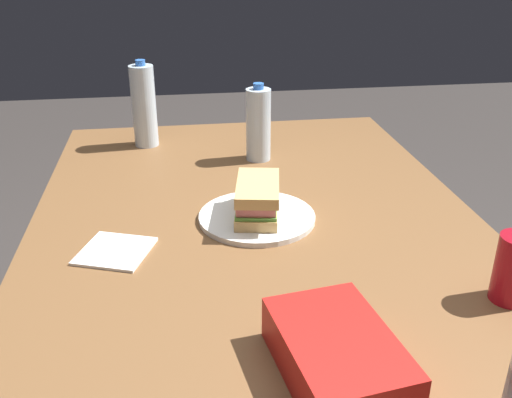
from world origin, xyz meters
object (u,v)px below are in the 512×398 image
object	(u,v)px
sandwich	(257,199)
water_bottle_tall	(258,124)
chip_bag	(337,355)
water_bottle_spare	(144,106)
paper_plate	(256,217)
dining_table	(260,267)

from	to	relation	value
sandwich	water_bottle_tall	size ratio (longest dim) A/B	0.92
chip_bag	water_bottle_spare	world-z (taller)	water_bottle_spare
chip_bag	water_bottle_tall	distance (m)	0.87
paper_plate	sandwich	xyz separation A→B (m)	(0.00, 0.00, 0.05)
chip_bag	dining_table	bearing A→B (deg)	176.76
dining_table	water_bottle_tall	size ratio (longest dim) A/B	7.11
chip_bag	sandwich	bearing A→B (deg)	176.32
sandwich	chip_bag	world-z (taller)	sandwich
chip_bag	water_bottle_spare	size ratio (longest dim) A/B	0.92
water_bottle_tall	water_bottle_spare	bearing A→B (deg)	-117.56
sandwich	chip_bag	distance (m)	0.50
water_bottle_spare	dining_table	bearing A→B (deg)	23.50
sandwich	dining_table	bearing A→B (deg)	0.98
paper_plate	water_bottle_tall	bearing A→B (deg)	170.81
dining_table	water_bottle_spare	distance (m)	0.67
water_bottle_spare	sandwich	bearing A→B (deg)	25.38
dining_table	chip_bag	xyz separation A→B (m)	(0.44, 0.04, 0.12)
sandwich	water_bottle_tall	xyz separation A→B (m)	(-0.37, 0.06, 0.05)
water_bottle_tall	water_bottle_spare	world-z (taller)	water_bottle_spare
paper_plate	water_bottle_spare	bearing A→B (deg)	-154.55
sandwich	water_bottle_tall	bearing A→B (deg)	171.09
dining_table	chip_bag	bearing A→B (deg)	5.34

